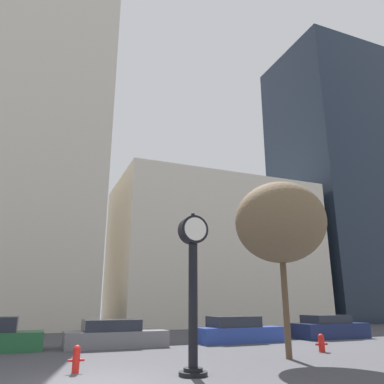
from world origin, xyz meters
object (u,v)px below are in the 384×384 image
object	(u,v)px
bare_tree	(280,223)
fire_hydrant_far	(321,343)
fire_hydrant_near	(76,359)
car_grey	(115,335)
street_clock	(193,278)
car_navy	(329,328)
car_blue	(237,331)

from	to	relation	value
bare_tree	fire_hydrant_far	bearing A→B (deg)	24.88
fire_hydrant_near	fire_hydrant_far	bearing A→B (deg)	6.89
fire_hydrant_far	car_grey	bearing A→B (deg)	147.04
street_clock	fire_hydrant_near	distance (m)	4.22
car_navy	bare_tree	world-z (taller)	bare_tree
street_clock	bare_tree	xyz separation A→B (m)	(4.57, 1.76, 2.42)
car_navy	bare_tree	size ratio (longest dim) A/B	0.66
street_clock	bare_tree	world-z (taller)	bare_tree
car_grey	fire_hydrant_near	size ratio (longest dim) A/B	6.07
street_clock	car_grey	bearing A→B (deg)	95.33
bare_tree	fire_hydrant_near	bearing A→B (deg)	-179.55
street_clock	fire_hydrant_far	xyz separation A→B (m)	(7.08, 2.93, -2.36)
fire_hydrant_far	fire_hydrant_near	bearing A→B (deg)	-173.11
car_grey	car_navy	world-z (taller)	car_navy
fire_hydrant_far	car_navy	bearing A→B (deg)	46.04
car_navy	car_grey	bearing A→B (deg)	178.33
street_clock	car_grey	size ratio (longest dim) A/B	1.01
fire_hydrant_near	car_navy	bearing A→B (deg)	22.52
car_blue	fire_hydrant_near	size ratio (longest dim) A/B	6.04
car_grey	bare_tree	distance (m)	9.42
car_grey	car_blue	bearing A→B (deg)	-1.17
car_grey	fire_hydrant_far	bearing A→B (deg)	-32.77
car_grey	car_blue	world-z (taller)	car_blue
car_blue	fire_hydrant_near	distance (m)	10.71
car_blue	car_navy	xyz separation A→B (m)	(6.18, 0.05, 0.01)
street_clock	fire_hydrant_near	world-z (taller)	street_clock
street_clock	fire_hydrant_near	xyz separation A→B (m)	(-3.07, 1.70, -2.33)
street_clock	car_grey	xyz separation A→B (m)	(-0.75, 8.01, -2.21)
street_clock	car_blue	world-z (taller)	street_clock
street_clock	fire_hydrant_far	bearing A→B (deg)	22.47
street_clock	car_grey	distance (m)	8.34
street_clock	fire_hydrant_far	distance (m)	8.02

